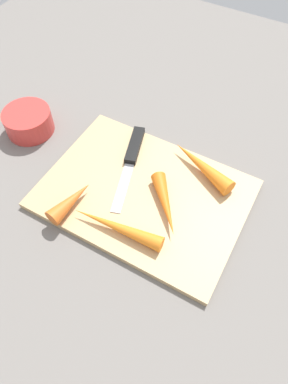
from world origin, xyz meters
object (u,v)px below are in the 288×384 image
at_px(carrot_long, 202,166).
at_px(cutting_board, 144,194).
at_px(knife, 133,151).
at_px(carrot_shortest, 71,201).
at_px(carrot_short, 166,204).
at_px(carrot_longest, 116,226).
at_px(small_bowl, 28,122).

bearing_deg(carrot_long, cutting_board, 75.26).
distance_m(knife, carrot_long, 0.14).
bearing_deg(carrot_shortest, carrot_short, -53.55).
distance_m(carrot_long, carrot_longest, 0.20).
distance_m(knife, carrot_shortest, 0.16).
bearing_deg(carrot_long, knife, 31.07).
distance_m(cutting_board, carrot_longest, 0.09).
xyz_separation_m(carrot_long, carrot_longest, (0.07, 0.18, -0.00)).
relative_size(carrot_shortest, carrot_longest, 0.58).
height_order(carrot_long, carrot_longest, carrot_long).
height_order(carrot_longest, small_bowl, small_bowl).
bearing_deg(knife, carrot_longest, 3.12).
bearing_deg(carrot_shortest, carrot_long, -33.30).
height_order(carrot_shortest, carrot_longest, carrot_shortest).
height_order(cutting_board, knife, knife).
distance_m(carrot_shortest, carrot_longest, 0.09).
distance_m(carrot_long, carrot_shortest, 0.24).
height_order(cutting_board, carrot_long, carrot_long).
height_order(carrot_shortest, small_bowl, small_bowl).
xyz_separation_m(knife, carrot_shortest, (0.03, 0.16, 0.01)).
distance_m(carrot_short, carrot_long, 0.11).
xyz_separation_m(knife, carrot_long, (-0.13, -0.02, 0.01)).
height_order(cutting_board, small_bowl, small_bowl).
bearing_deg(small_bowl, carrot_longest, 157.06).
relative_size(cutting_board, carrot_longest, 2.26).
relative_size(cutting_board, small_bowl, 3.71).
distance_m(carrot_short, carrot_shortest, 0.16).
relative_size(carrot_short, carrot_long, 0.88).
bearing_deg(carrot_short, carrot_long, 129.19).
distance_m(carrot_shortest, small_bowl, 0.23).
xyz_separation_m(knife, carrot_short, (-0.11, 0.08, 0.01)).
xyz_separation_m(carrot_longest, small_bowl, (0.29, -0.12, -0.00)).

